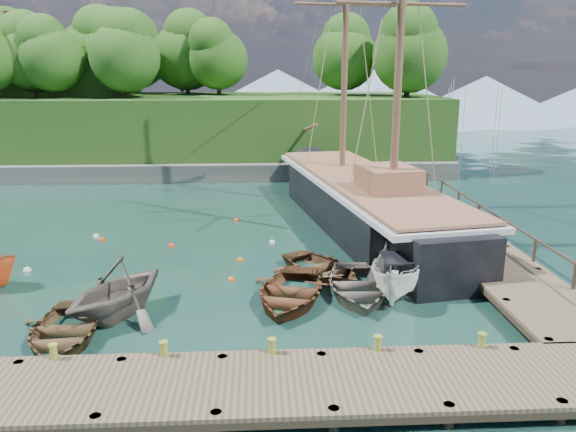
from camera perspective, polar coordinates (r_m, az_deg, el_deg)
The scene contains 25 objects.
ground at distance 21.13m, azimuth -7.49°, elevation -8.58°, with size 160.00×160.00×0.00m, color #16322B.
dock_near at distance 15.09m, azimuth -1.48°, elevation -16.85°, with size 20.00×3.20×1.10m.
dock_east at distance 29.21m, azimuth 16.67°, elevation -1.51°, with size 3.20×24.00×1.10m.
bollard_0 at distance 17.46m, azimuth -22.45°, elevation -15.00°, with size 0.26×0.26×0.45m, color olive.
bollard_1 at distance 16.73m, azimuth -12.34°, elevation -15.52°, with size 0.26×0.26×0.45m, color olive.
bollard_2 at distance 16.52m, azimuth -1.62°, elevation -15.57°, with size 0.26×0.26×0.45m, color olive.
bollard_3 at distance 16.85m, azimuth 9.01°, elevation -15.11°, with size 0.26×0.26×0.45m, color olive.
bollard_4 at distance 17.68m, azimuth 18.86°, elevation -14.24°, with size 0.26×0.26×0.45m, color olive.
rowboat_0 at distance 19.51m, azimuth -21.77°, elevation -11.66°, with size 3.16×4.42×0.92m, color brown.
rowboat_1 at distance 20.65m, azimuth -16.86°, elevation -9.71°, with size 3.73×4.33×2.28m, color #696056.
rowboat_2 at distance 20.95m, azimuth 0.17°, elevation -8.66°, with size 3.46×4.85×1.00m, color #5A321C.
rowboat_3 at distance 21.66m, azimuth 7.00°, elevation -7.96°, with size 3.36×4.70×0.97m, color #675E54.
rowboat_4 at distance 23.53m, azimuth 3.45°, elevation -5.98°, with size 3.02×4.22×0.87m, color #53361F.
cabin_boat_white at distance 22.10m, azimuth 11.17°, elevation -7.67°, with size 1.82×4.85×1.87m, color white.
schooner at distance 30.79m, azimuth 7.69°, elevation 1.13°, with size 8.11×27.34×20.09m.
mooring_buoy_0 at distance 26.33m, azimuth -24.97°, elevation -5.10°, with size 0.34×0.34×0.34m, color white.
mooring_buoy_1 at distance 27.66m, azimuth -11.75°, elevation -3.04°, with size 0.29×0.29×0.29m, color #F43304.
mooring_buoy_2 at distance 25.22m, azimuth -4.90°, elevation -4.55°, with size 0.32×0.32×0.32m, color #E65812.
mooring_buoy_3 at distance 27.57m, azimuth -1.62°, elevation -2.78°, with size 0.32×0.32×0.32m, color silver.
mooring_buoy_4 at distance 29.51m, azimuth -18.33°, elevation -2.36°, with size 0.29×0.29×0.29m, color #ED4100.
mooring_buoy_5 at distance 31.66m, azimuth -5.24°, elevation -0.50°, with size 0.31×0.31×0.31m, color red.
mooring_buoy_6 at distance 30.16m, azimuth -18.92°, elevation -2.05°, with size 0.32×0.32×0.32m, color white.
mooring_buoy_7 at distance 22.99m, azimuth -5.79°, elevation -6.54°, with size 0.30×0.30×0.30m, color orange.
headland at distance 52.82m, azimuth -19.49°, elevation 10.99°, with size 51.00×19.31×12.90m.
distant_ridge at distance 89.46m, azimuth -1.48°, elevation 12.32°, with size 117.00×40.00×10.00m.
Camera 1 is at (1.67, -19.33, 8.38)m, focal length 35.00 mm.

